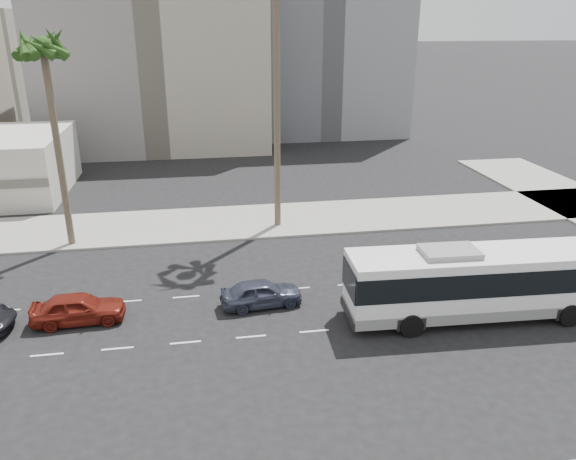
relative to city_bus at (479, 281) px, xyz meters
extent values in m
plane|color=black|center=(-5.15, -0.10, -1.94)|extent=(700.00, 700.00, 0.00)
cube|color=gray|center=(-5.15, 15.40, -1.87)|extent=(120.00, 7.00, 0.15)
cube|color=gray|center=(-17.15, 44.90, 7.06)|extent=(24.00, 18.00, 18.00)
cube|color=slate|center=(2.85, 51.90, 11.06)|extent=(20.00, 20.00, 26.00)
cube|color=silver|center=(-7.15, 249.90, 20.06)|extent=(42.00, 42.00, 44.00)
cube|color=white|center=(0.00, 0.00, 0.04)|extent=(12.93, 3.35, 2.87)
cube|color=black|center=(0.00, 0.00, 0.43)|extent=(12.99, 3.41, 1.22)
cube|color=gray|center=(0.00, 0.00, -1.23)|extent=(12.95, 3.39, 0.55)
cube|color=gray|center=(-1.66, 0.00, 1.59)|extent=(2.72, 1.88, 0.33)
cylinder|color=black|center=(4.09, -1.41, -1.39)|extent=(1.11, 0.33, 1.11)
cylinder|color=black|center=(4.09, 1.41, -1.39)|extent=(1.11, 0.33, 1.11)
cylinder|color=black|center=(-3.76, -1.41, -1.39)|extent=(1.11, 0.33, 1.11)
cylinder|color=black|center=(-3.76, 1.41, -1.39)|extent=(1.11, 0.33, 1.11)
imported|color=#323749|center=(-10.30, 2.84, -1.24)|extent=(2.07, 4.30, 1.42)
imported|color=maroon|center=(-19.23, 2.65, -1.20)|extent=(1.94, 4.46, 1.50)
cylinder|color=brown|center=(-7.76, 14.21, 6.79)|extent=(0.48, 0.48, 17.47)
cylinder|color=brown|center=(-21.51, 12.92, 4.13)|extent=(0.38, 0.38, 12.16)
camera|label=1|loc=(-13.11, -22.27, 11.85)|focal=34.50mm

